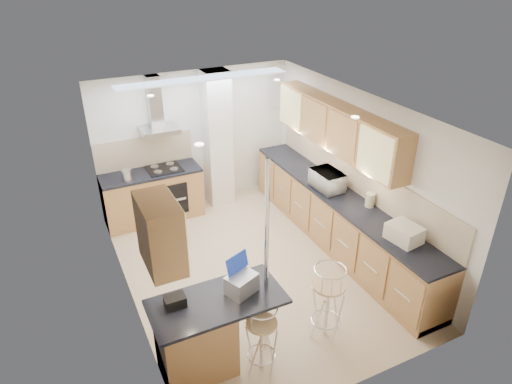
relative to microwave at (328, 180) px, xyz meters
name	(u,v)px	position (x,y,z in m)	size (l,w,h in m)	color
ground	(253,268)	(-1.43, -0.24, -1.07)	(4.80, 4.80, 0.00)	beige
room_shell	(262,163)	(-1.10, 0.13, 0.47)	(3.64, 4.84, 2.51)	silver
right_counter	(337,219)	(0.07, -0.24, -0.61)	(0.63, 4.40, 0.92)	#AC8445
back_counter	(153,195)	(-2.38, 1.86, -0.61)	(1.70, 0.63, 0.92)	#AC8445
peninsula	(219,332)	(-2.55, -1.69, -0.60)	(1.47, 0.72, 0.94)	#AC8445
microwave	(328,180)	(0.00, 0.00, 0.00)	(0.55, 0.37, 0.30)	white
laptop	(242,284)	(-2.25, -1.68, -0.02)	(0.32, 0.24, 0.22)	#999BA0
bag	(175,301)	(-2.98, -1.58, -0.07)	(0.22, 0.16, 0.12)	black
bar_stool_near	(261,339)	(-2.15, -1.98, -0.62)	(0.37, 0.37, 0.91)	#DAB475
bar_stool_end	(327,302)	(-1.20, -1.85, -0.56)	(0.42, 0.42, 1.02)	#DAB475
jar_a	(338,181)	(0.20, 0.01, -0.06)	(0.12, 0.12, 0.19)	silver
jar_b	(320,175)	(0.07, 0.33, -0.07)	(0.11, 0.11, 0.16)	silver
jar_c	(370,200)	(0.25, -0.74, -0.05)	(0.14, 0.14, 0.21)	#AFAB8C
jar_d	(399,223)	(0.24, -1.39, -0.08)	(0.10, 0.10, 0.14)	white
bread_bin	(404,233)	(0.08, -1.66, -0.04)	(0.33, 0.42, 0.22)	silver
kettle	(127,175)	(-2.79, 1.67, -0.05)	(0.16, 0.16, 0.21)	#AEB0B3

